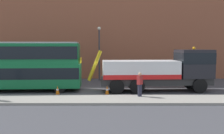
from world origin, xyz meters
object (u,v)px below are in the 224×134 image
Objects in this scene: traffic_cone_near_bus at (58,90)px; street_lamp at (100,49)px; double_decker_bus at (14,64)px; traffic_cone_midway at (107,90)px; pedestrian_bystander at (140,85)px; recovery_tow_truck at (162,70)px.

traffic_cone_near_bus is 0.12× the size of street_lamp.
double_decker_bus is 15.49× the size of traffic_cone_midway.
traffic_cone_midway is (-2.35, 1.39, -0.64)m from pedestrian_bystander.
double_decker_bus is 6.52× the size of pedestrian_bystander.
recovery_tow_truck is 14.18× the size of traffic_cone_midway.
street_lamp is at bearing 71.73° from traffic_cone_near_bus.
recovery_tow_truck is 0.92× the size of double_decker_bus.
traffic_cone_midway is 9.02m from street_lamp.
traffic_cone_near_bus is at bearing -26.71° from double_decker_bus.
recovery_tow_truck is at bearing -50.83° from street_lamp.
recovery_tow_truck is 5.97× the size of pedestrian_bystander.
street_lamp reaches higher than traffic_cone_near_bus.
traffic_cone_midway is (-4.45, -1.70, -1.42)m from recovery_tow_truck.
double_decker_bus reaches higher than traffic_cone_midway.
street_lamp is (6.73, 6.73, 1.24)m from double_decker_bus.
traffic_cone_midway is at bearing -83.15° from street_lamp.
traffic_cone_near_bus is at bearing -171.74° from recovery_tow_truck.
double_decker_bus is at bearing 156.83° from traffic_cone_near_bus.
traffic_cone_near_bus and traffic_cone_midway have the same top height.
traffic_cone_near_bus is (-6.14, 1.37, -0.64)m from pedestrian_bystander.
street_lamp is (-1.01, 8.40, 3.13)m from traffic_cone_midway.
pedestrian_bystander is 6.32m from traffic_cone_near_bus.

